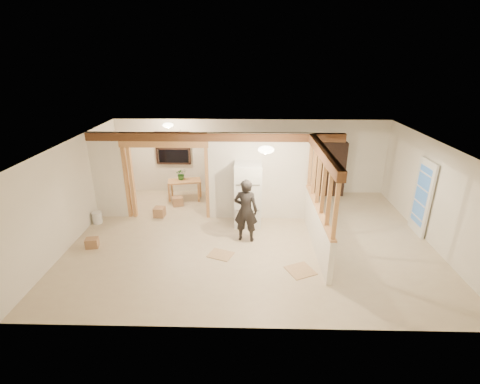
{
  "coord_description": "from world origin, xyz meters",
  "views": [
    {
      "loc": [
        -0.1,
        -8.01,
        4.45
      ],
      "look_at": [
        -0.3,
        0.4,
        1.11
      ],
      "focal_mm": 26.0,
      "sensor_mm": 36.0,
      "label": 1
    }
  ],
  "objects_px": {
    "woman": "(246,210)",
    "shop_vac": "(120,192)",
    "refrigerator": "(248,194)",
    "bookshelf": "(331,169)",
    "work_table": "(185,190)"
  },
  "relations": [
    {
      "from": "refrigerator",
      "to": "shop_vac",
      "type": "relative_size",
      "value": 2.59
    },
    {
      "from": "refrigerator",
      "to": "shop_vac",
      "type": "height_order",
      "value": "refrigerator"
    },
    {
      "from": "shop_vac",
      "to": "bookshelf",
      "type": "height_order",
      "value": "bookshelf"
    },
    {
      "from": "refrigerator",
      "to": "bookshelf",
      "type": "xyz_separation_m",
      "value": [
        2.75,
        2.24,
        0.03
      ]
    },
    {
      "from": "woman",
      "to": "work_table",
      "type": "distance_m",
      "value": 3.37
    },
    {
      "from": "refrigerator",
      "to": "woman",
      "type": "bearing_deg",
      "value": -93.07
    },
    {
      "from": "shop_vac",
      "to": "bookshelf",
      "type": "relative_size",
      "value": 0.37
    },
    {
      "from": "woman",
      "to": "shop_vac",
      "type": "bearing_deg",
      "value": -20.56
    },
    {
      "from": "refrigerator",
      "to": "shop_vac",
      "type": "bearing_deg",
      "value": 160.66
    },
    {
      "from": "work_table",
      "to": "shop_vac",
      "type": "relative_size",
      "value": 1.53
    },
    {
      "from": "woman",
      "to": "shop_vac",
      "type": "distance_m",
      "value": 4.72
    },
    {
      "from": "woman",
      "to": "bookshelf",
      "type": "height_order",
      "value": "bookshelf"
    },
    {
      "from": "woman",
      "to": "bookshelf",
      "type": "relative_size",
      "value": 0.91
    },
    {
      "from": "work_table",
      "to": "shop_vac",
      "type": "height_order",
      "value": "shop_vac"
    },
    {
      "from": "refrigerator",
      "to": "bookshelf",
      "type": "relative_size",
      "value": 0.97
    }
  ]
}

